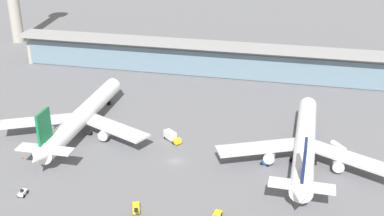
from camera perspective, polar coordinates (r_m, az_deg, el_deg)
The scene contains 12 objects.
ground_plane at distance 147.23m, azimuth -1.96°, elevation -6.30°, with size 1200.00×1200.00×0.00m, color slate.
airliner_left_stand at distance 166.51m, azimuth -13.01°, elevation -1.01°, with size 52.73×68.46×18.25m.
airliner_centre_stand at distance 148.63m, azimuth 13.28°, elevation -4.15°, with size 52.74×68.44×18.25m.
service_truck_near_nose_yellow at distance 122.45m, azimuth 2.87°, elevation -12.76°, with size 2.47×6.92×2.70m.
service_truck_under_wing_yellow at distance 157.51m, azimuth 17.24°, elevation -4.62°, with size 6.95×8.24×2.95m.
service_truck_mid_apron_blue at distance 146.35m, azimuth 8.76°, elevation -6.40°, with size 3.26×2.54×2.05m.
service_truck_by_tail_white at distance 138.48m, azimuth -19.49°, elevation -9.49°, with size 1.94×2.99×2.05m.
service_truck_on_taxiway_yellow at distance 125.90m, azimuth -6.67°, elevation -11.76°, with size 3.61×6.85×2.70m.
service_truck_at_far_stand_yellow at distance 158.23m, azimuth -2.45°, elevation -3.36°, with size 7.10×6.41×3.10m.
terminal_building at distance 214.82m, azimuth 3.50°, elevation 5.78°, with size 191.86×12.80×15.20m.
safety_cone_alpha at distance 157.29m, azimuth -19.53°, elevation -5.57°, with size 0.62×0.62×0.70m.
safety_cone_bravo at distance 155.71m, azimuth -18.33°, elevation -5.70°, with size 0.62×0.62×0.70m.
Camera 1 is at (34.18, -123.07, 73.23)m, focal length 44.83 mm.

